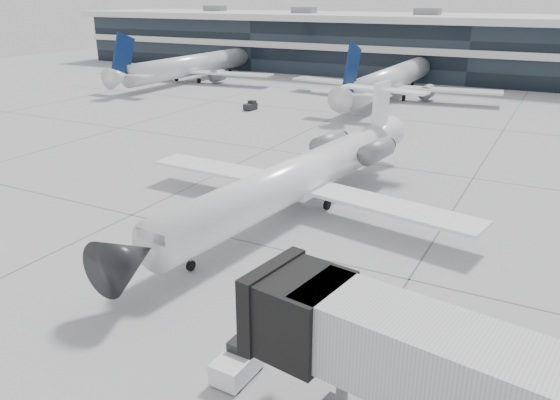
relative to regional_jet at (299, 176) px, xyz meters
The scene contains 8 objects.
ground 6.99m from the regional_jet, 90.65° to the right, with size 220.00×220.00×0.00m, color gray.
terminal 75.55m from the regional_jet, 90.06° to the left, with size 170.00×22.00×10.00m, color black.
bg_jet_left 66.27m from the regional_jet, 132.90° to the left, with size 32.00×40.00×9.60m, color white, non-canonical shape.
bg_jet_center 49.25m from the regional_jet, 99.45° to the left, with size 32.00×40.00×9.60m, color white, non-canonical shape.
regional_jet is the anchor object (origin of this frame).
baggage_tug 18.83m from the regional_jet, 71.54° to the right, with size 1.38×2.25×1.40m.
traffic_cone 14.15m from the regional_jet, 153.10° to the left, with size 0.53×0.53×0.60m.
far_tug 37.36m from the regional_jet, 126.26° to the left, with size 1.29×2.00×1.22m.
Camera 1 is at (16.17, -26.75, 14.66)m, focal length 35.00 mm.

